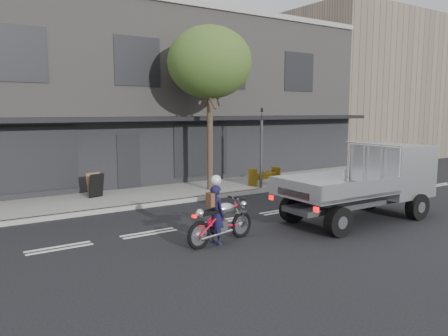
% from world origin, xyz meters
% --- Properties ---
extents(ground, '(80.00, 80.00, 0.00)m').
position_xyz_m(ground, '(0.00, 0.00, 0.00)').
color(ground, black).
rests_on(ground, ground).
extents(sidewalk, '(32.00, 3.20, 0.15)m').
position_xyz_m(sidewalk, '(0.00, 4.70, 0.07)').
color(sidewalk, gray).
rests_on(sidewalk, ground).
extents(kerb, '(32.00, 0.20, 0.15)m').
position_xyz_m(kerb, '(0.00, 3.10, 0.07)').
color(kerb, gray).
rests_on(kerb, ground).
extents(building_main, '(26.00, 10.00, 8.00)m').
position_xyz_m(building_main, '(0.00, 11.30, 4.00)').
color(building_main, slate).
rests_on(building_main, ground).
extents(building_neighbour, '(14.00, 10.00, 10.00)m').
position_xyz_m(building_neighbour, '(20.00, 11.30, 5.00)').
color(building_neighbour, brown).
rests_on(building_neighbour, ground).
extents(street_tree, '(3.40, 3.40, 6.74)m').
position_xyz_m(street_tree, '(2.20, 4.20, 5.28)').
color(street_tree, '#382B21').
rests_on(street_tree, ground).
extents(traffic_light_pole, '(0.12, 0.12, 3.50)m').
position_xyz_m(traffic_light_pole, '(4.20, 3.35, 1.65)').
color(traffic_light_pole, '#2D2D30').
rests_on(traffic_light_pole, ground).
extents(motorcycle, '(2.18, 0.64, 1.13)m').
position_xyz_m(motorcycle, '(-1.20, -1.83, 0.58)').
color(motorcycle, black).
rests_on(motorcycle, ground).
extents(rider, '(0.45, 0.61, 1.52)m').
position_xyz_m(rider, '(-1.35, -1.83, 0.76)').
color(rider, black).
rests_on(rider, ground).
extents(flatbed_ute, '(5.22, 2.25, 2.40)m').
position_xyz_m(flatbed_ute, '(4.71, -2.26, 1.37)').
color(flatbed_ute, black).
rests_on(flatbed_ute, ground).
extents(construction_barrier, '(1.49, 0.94, 0.78)m').
position_xyz_m(construction_barrier, '(4.78, 3.61, 0.54)').
color(construction_barrier, '#D99C0B').
rests_on(construction_barrier, sidewalk).
extents(sandwich_board, '(0.65, 0.51, 0.91)m').
position_xyz_m(sandwich_board, '(-2.27, 5.05, 0.60)').
color(sandwich_board, black).
rests_on(sandwich_board, sidewalk).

